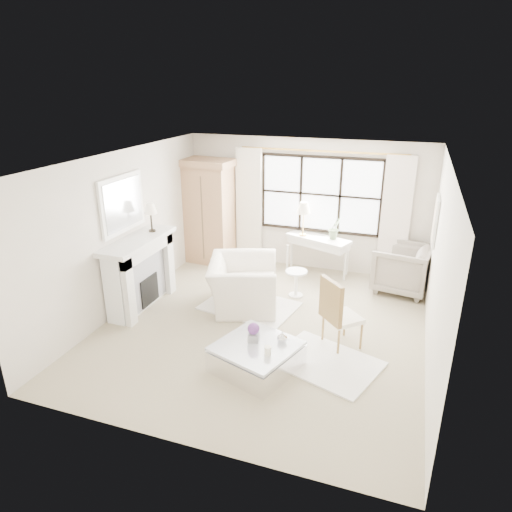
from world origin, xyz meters
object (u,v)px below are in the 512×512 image
Objects in this scene: armoire at (208,211)px; console_table at (317,256)px; club_armchair at (243,284)px; coffee_table at (257,357)px.

armoire reaches higher than console_table.
console_table is at bearing -44.29° from club_armchair.
console_table is at bearing 5.94° from armoire.
armoire is 1.63× the size of console_table.
club_armchair is (1.46, -1.80, -0.71)m from armoire.
console_table is 2.07m from club_armchair.
club_armchair is at bearing -46.08° from armoire.
console_table reaches higher than coffee_table.
console_table is 1.05× the size of club_armchair.
club_armchair is at bearing 135.17° from coffee_table.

